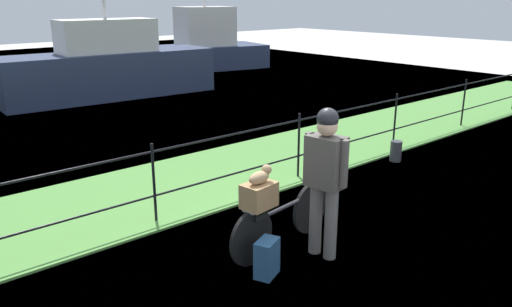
{
  "coord_description": "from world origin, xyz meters",
  "views": [
    {
      "loc": [
        -4.21,
        -3.5,
        2.78
      ],
      "look_at": [
        -0.26,
        1.09,
        0.9
      ],
      "focal_mm": 35.68,
      "sensor_mm": 36.0,
      "label": 1
    }
  ],
  "objects_px": {
    "bicycle_main": "(282,221)",
    "wooden_crate": "(259,195)",
    "terrier_dog": "(261,176)",
    "backpack_on_paving": "(267,258)",
    "moored_boat_near": "(109,68)",
    "cyclist_person": "(325,170)",
    "moored_boat_far": "(205,47)",
    "mooring_bollard": "(396,151)"
  },
  "relations": [
    {
      "from": "mooring_bollard",
      "to": "moored_boat_near",
      "type": "xyz_separation_m",
      "value": [
        -1.12,
        8.87,
        0.65
      ]
    },
    {
      "from": "bicycle_main",
      "to": "moored_boat_far",
      "type": "xyz_separation_m",
      "value": [
        8.23,
        13.11,
        0.52
      ]
    },
    {
      "from": "wooden_crate",
      "to": "mooring_bollard",
      "type": "xyz_separation_m",
      "value": [
        4.13,
        1.09,
        -0.58
      ]
    },
    {
      "from": "wooden_crate",
      "to": "mooring_bollard",
      "type": "relative_size",
      "value": 0.99
    },
    {
      "from": "moored_boat_near",
      "to": "wooden_crate",
      "type": "bearing_deg",
      "value": -106.85
    },
    {
      "from": "moored_boat_near",
      "to": "bicycle_main",
      "type": "bearing_deg",
      "value": -104.86
    },
    {
      "from": "backpack_on_paving",
      "to": "moored_boat_near",
      "type": "relative_size",
      "value": 0.07
    },
    {
      "from": "backpack_on_paving",
      "to": "moored_boat_near",
      "type": "bearing_deg",
      "value": 49.48
    },
    {
      "from": "bicycle_main",
      "to": "cyclist_person",
      "type": "relative_size",
      "value": 1.0
    },
    {
      "from": "mooring_bollard",
      "to": "moored_boat_far",
      "type": "relative_size",
      "value": 0.07
    },
    {
      "from": "mooring_bollard",
      "to": "moored_boat_far",
      "type": "height_order",
      "value": "moored_boat_far"
    },
    {
      "from": "terrier_dog",
      "to": "cyclist_person",
      "type": "height_order",
      "value": "cyclist_person"
    },
    {
      "from": "wooden_crate",
      "to": "mooring_bollard",
      "type": "bearing_deg",
      "value": 14.78
    },
    {
      "from": "cyclist_person",
      "to": "backpack_on_paving",
      "type": "xyz_separation_m",
      "value": [
        -0.77,
        0.07,
        -0.8
      ]
    },
    {
      "from": "terrier_dog",
      "to": "backpack_on_paving",
      "type": "height_order",
      "value": "terrier_dog"
    },
    {
      "from": "terrier_dog",
      "to": "backpack_on_paving",
      "type": "distance_m",
      "value": 0.85
    },
    {
      "from": "cyclist_person",
      "to": "mooring_bollard",
      "type": "bearing_deg",
      "value": 22.56
    },
    {
      "from": "wooden_crate",
      "to": "terrier_dog",
      "type": "height_order",
      "value": "terrier_dog"
    },
    {
      "from": "bicycle_main",
      "to": "cyclist_person",
      "type": "bearing_deg",
      "value": -61.53
    },
    {
      "from": "bicycle_main",
      "to": "moored_boat_far",
      "type": "height_order",
      "value": "moored_boat_far"
    },
    {
      "from": "terrier_dog",
      "to": "backpack_on_paving",
      "type": "xyz_separation_m",
      "value": [
        -0.17,
        -0.3,
        -0.78
      ]
    },
    {
      "from": "moored_boat_far",
      "to": "cyclist_person",
      "type": "bearing_deg",
      "value": -120.59
    },
    {
      "from": "wooden_crate",
      "to": "backpack_on_paving",
      "type": "relative_size",
      "value": 0.9
    },
    {
      "from": "bicycle_main",
      "to": "terrier_dog",
      "type": "height_order",
      "value": "terrier_dog"
    },
    {
      "from": "bicycle_main",
      "to": "wooden_crate",
      "type": "bearing_deg",
      "value": -172.32
    },
    {
      "from": "backpack_on_paving",
      "to": "cyclist_person",
      "type": "bearing_deg",
      "value": -28.84
    },
    {
      "from": "moored_boat_far",
      "to": "wooden_crate",
      "type": "bearing_deg",
      "value": -123.21
    },
    {
      "from": "bicycle_main",
      "to": "terrier_dog",
      "type": "xyz_separation_m",
      "value": [
        -0.36,
        -0.05,
        0.64
      ]
    },
    {
      "from": "terrier_dog",
      "to": "moored_boat_near",
      "type": "bearing_deg",
      "value": 73.28
    },
    {
      "from": "terrier_dog",
      "to": "moored_boat_far",
      "type": "distance_m",
      "value": 15.72
    },
    {
      "from": "bicycle_main",
      "to": "wooden_crate",
      "type": "relative_size",
      "value": 4.7
    },
    {
      "from": "bicycle_main",
      "to": "backpack_on_paving",
      "type": "xyz_separation_m",
      "value": [
        -0.54,
        -0.35,
        -0.14
      ]
    },
    {
      "from": "terrier_dog",
      "to": "moored_boat_far",
      "type": "relative_size",
      "value": 0.06
    },
    {
      "from": "bicycle_main",
      "to": "backpack_on_paving",
      "type": "height_order",
      "value": "bicycle_main"
    },
    {
      "from": "wooden_crate",
      "to": "cyclist_person",
      "type": "relative_size",
      "value": 0.21
    },
    {
      "from": "moored_boat_near",
      "to": "moored_boat_far",
      "type": "height_order",
      "value": "moored_boat_far"
    },
    {
      "from": "bicycle_main",
      "to": "backpack_on_paving",
      "type": "bearing_deg",
      "value": -146.9
    },
    {
      "from": "wooden_crate",
      "to": "moored_boat_far",
      "type": "height_order",
      "value": "moored_boat_far"
    },
    {
      "from": "mooring_bollard",
      "to": "backpack_on_paving",
      "type": "bearing_deg",
      "value": -162.04
    },
    {
      "from": "cyclist_person",
      "to": "mooring_bollard",
      "type": "height_order",
      "value": "cyclist_person"
    },
    {
      "from": "mooring_bollard",
      "to": "bicycle_main",
      "type": "bearing_deg",
      "value": -164.51
    },
    {
      "from": "backpack_on_paving",
      "to": "moored_boat_near",
      "type": "height_order",
      "value": "moored_boat_near"
    }
  ]
}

